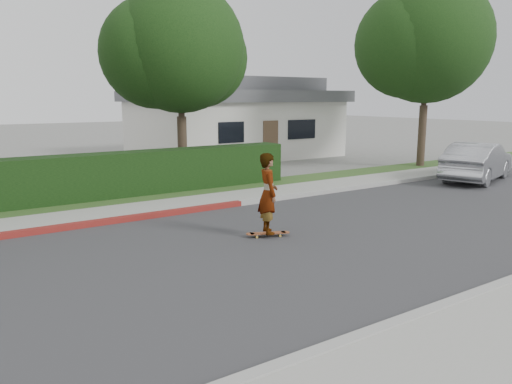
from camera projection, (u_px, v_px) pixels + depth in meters
ground at (299, 243)px, 11.20m from camera, size 120.00×120.00×0.00m
road at (299, 243)px, 11.20m from camera, size 60.00×8.00×0.01m
curb_near at (462, 301)px, 7.85m from camera, size 60.00×0.20×0.15m
curb_far at (210, 207)px, 14.53m from camera, size 60.00×0.20×0.15m
curb_red_section at (25, 233)px, 11.78m from camera, size 12.00×0.21×0.15m
sidewalk_far at (196, 203)px, 15.27m from camera, size 60.00×1.60×0.12m
planting_strip at (174, 195)px, 16.57m from camera, size 60.00×1.60×0.10m
hedge at (75, 180)px, 15.28m from camera, size 15.00×1.00×1.50m
tree_center at (177, 52)px, 18.59m from camera, size 5.66×4.84×7.44m
tree_right at (424, 44)px, 22.47m from camera, size 6.32×5.60×8.56m
house at (232, 118)px, 28.24m from camera, size 10.60×8.60×4.30m
skateboard at (268, 233)px, 11.69m from camera, size 1.04×0.60×0.10m
skateboarder at (268, 193)px, 11.51m from camera, size 0.65×0.80×1.88m
car_silver at (477, 162)px, 19.53m from camera, size 4.86×2.92×1.51m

